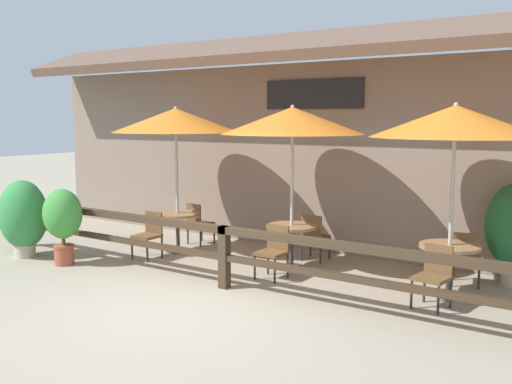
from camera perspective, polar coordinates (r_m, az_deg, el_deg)
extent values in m
plane|color=#9E937F|center=(7.99, -7.76, -11.31)|extent=(60.00, 60.00, 0.00)
cube|color=gray|center=(11.10, 6.55, 3.46)|extent=(14.00, 0.40, 3.60)
cube|color=brown|center=(10.66, 5.33, 14.49)|extent=(14.28, 1.48, 0.70)
cube|color=black|center=(10.91, 5.73, 9.71)|extent=(2.03, 0.04, 0.55)
cube|color=#3D2D1E|center=(8.55, -3.21, -3.80)|extent=(10.40, 0.14, 0.11)
cube|color=#3D2D1E|center=(8.64, -3.19, -6.54)|extent=(10.40, 0.10, 0.09)
cube|color=#3D2D1E|center=(12.35, -22.67, -2.87)|extent=(0.14, 0.14, 0.95)
cube|color=#3D2D1E|center=(8.64, -3.19, -6.54)|extent=(0.14, 0.14, 0.95)
cylinder|color=#B7B2A8|center=(10.97, -7.90, 0.12)|extent=(0.06, 0.06, 2.35)
cone|color=orange|center=(10.88, -8.02, 7.11)|extent=(2.39, 2.39, 0.45)
sphere|color=#B2ADA3|center=(10.88, -8.04, 8.30)|extent=(0.07, 0.07, 0.07)
cylinder|color=olive|center=(11.03, -7.86, -2.21)|extent=(0.86, 0.86, 0.05)
cylinder|color=#333333|center=(11.10, -7.82, -4.12)|extent=(0.07, 0.07, 0.70)
cylinder|color=#333333|center=(11.17, -7.79, -5.80)|extent=(0.47, 0.47, 0.03)
cube|color=brown|center=(10.59, -10.86, -4.36)|extent=(0.42, 0.42, 0.05)
cube|color=brown|center=(10.68, -10.18, -3.01)|extent=(0.40, 0.04, 0.40)
cylinder|color=#2D2D2D|center=(10.64, -12.29, -5.57)|extent=(0.04, 0.04, 0.39)
cylinder|color=#2D2D2D|center=(10.37, -10.81, -5.86)|extent=(0.04, 0.04, 0.39)
cylinder|color=#2D2D2D|center=(10.90, -10.85, -5.22)|extent=(0.04, 0.04, 0.39)
cylinder|color=#2D2D2D|center=(10.64, -9.38, -5.49)|extent=(0.04, 0.04, 0.39)
cube|color=brown|center=(11.69, -5.53, -3.15)|extent=(0.48, 0.48, 0.05)
cube|color=brown|center=(11.52, -6.24, -2.17)|extent=(0.40, 0.09, 0.40)
cylinder|color=#2D2D2D|center=(11.72, -4.20, -4.21)|extent=(0.04, 0.04, 0.39)
cylinder|color=#2D2D2D|center=(11.99, -5.46, -3.96)|extent=(0.04, 0.04, 0.39)
cylinder|color=#2D2D2D|center=(11.47, -5.58, -4.49)|extent=(0.04, 0.04, 0.39)
cylinder|color=#2D2D2D|center=(11.75, -6.83, -4.22)|extent=(0.04, 0.04, 0.39)
cylinder|color=#B7B2A8|center=(9.64, 3.60, -0.82)|extent=(0.06, 0.06, 2.35)
cone|color=orange|center=(9.54, 3.67, 7.14)|extent=(2.39, 2.39, 0.45)
sphere|color=#B2ADA3|center=(9.54, 3.68, 8.49)|extent=(0.07, 0.07, 0.07)
cylinder|color=olive|center=(9.72, 3.58, -3.46)|extent=(0.86, 0.86, 0.05)
cylinder|color=#333333|center=(9.79, 3.56, -5.62)|extent=(0.07, 0.07, 0.70)
cylinder|color=#333333|center=(9.87, 3.55, -7.51)|extent=(0.47, 0.47, 0.03)
cube|color=brown|center=(9.12, 1.54, -6.13)|extent=(0.43, 0.43, 0.05)
cube|color=brown|center=(9.23, 2.20, -4.54)|extent=(0.40, 0.05, 0.40)
cylinder|color=#2D2D2D|center=(9.13, -0.13, -7.56)|extent=(0.04, 0.04, 0.39)
cylinder|color=#2D2D2D|center=(8.93, 1.89, -7.91)|extent=(0.04, 0.04, 0.39)
cylinder|color=#2D2D2D|center=(9.43, 1.21, -7.07)|extent=(0.04, 0.04, 0.39)
cylinder|color=#2D2D2D|center=(9.24, 3.19, -7.39)|extent=(0.04, 0.04, 0.39)
cube|color=brown|center=(10.38, 5.98, -4.50)|extent=(0.44, 0.44, 0.05)
cube|color=brown|center=(10.17, 5.53, -3.45)|extent=(0.40, 0.05, 0.40)
cylinder|color=#2D2D2D|center=(10.52, 7.35, -5.60)|extent=(0.04, 0.04, 0.39)
cylinder|color=#2D2D2D|center=(10.68, 5.47, -5.38)|extent=(0.04, 0.04, 0.39)
cylinder|color=#2D2D2D|center=(10.19, 6.47, -6.02)|extent=(0.04, 0.04, 0.39)
cylinder|color=#2D2D2D|center=(10.35, 4.55, -5.79)|extent=(0.04, 0.04, 0.39)
cylinder|color=#B7B2A8|center=(8.59, 18.94, -2.23)|extent=(0.06, 0.06, 2.35)
cone|color=orange|center=(8.48, 19.32, 6.70)|extent=(2.39, 2.39, 0.45)
sphere|color=#B2ADA3|center=(8.48, 19.38, 8.22)|extent=(0.07, 0.07, 0.07)
cylinder|color=olive|center=(8.67, 18.81, -5.18)|extent=(0.86, 0.86, 0.05)
cylinder|color=#333333|center=(8.76, 18.71, -7.58)|extent=(0.07, 0.07, 0.70)
cylinder|color=#333333|center=(8.85, 18.62, -9.67)|extent=(0.47, 0.47, 0.03)
cube|color=brown|center=(8.09, 17.16, -8.23)|extent=(0.48, 0.48, 0.05)
cube|color=brown|center=(8.21, 17.79, -6.42)|extent=(0.40, 0.10, 0.40)
cylinder|color=#2D2D2D|center=(8.07, 15.28, -9.85)|extent=(0.04, 0.04, 0.39)
cylinder|color=#2D2D2D|center=(7.92, 17.77, -10.29)|extent=(0.04, 0.04, 0.39)
cylinder|color=#2D2D2D|center=(8.40, 16.47, -9.21)|extent=(0.04, 0.04, 0.39)
cylinder|color=#2D2D2D|center=(8.25, 18.88, -9.61)|extent=(0.04, 0.04, 0.39)
cube|color=brown|center=(9.39, 20.31, -6.21)|extent=(0.49, 0.49, 0.05)
cube|color=brown|center=(9.15, 20.33, -5.11)|extent=(0.40, 0.11, 0.40)
cylinder|color=#2D2D2D|center=(9.62, 21.43, -7.30)|extent=(0.04, 0.04, 0.39)
cylinder|color=#2D2D2D|center=(9.63, 19.15, -7.18)|extent=(0.04, 0.04, 0.39)
cylinder|color=#2D2D2D|center=(9.25, 21.39, -7.88)|extent=(0.04, 0.04, 0.39)
cylinder|color=#2D2D2D|center=(9.26, 19.02, -7.75)|extent=(0.04, 0.04, 0.39)
cylinder|color=#B7AD99|center=(11.45, -22.11, -5.38)|extent=(0.38, 0.38, 0.25)
cylinder|color=#B7AD99|center=(11.43, -22.13, -4.86)|extent=(0.41, 0.41, 0.04)
ellipsoid|color=#338442|center=(11.33, -22.27, -2.09)|extent=(0.93, 0.84, 1.27)
cylinder|color=#9E4C33|center=(10.59, -18.63, -5.97)|extent=(0.33, 0.33, 0.35)
cylinder|color=#9E4C33|center=(10.56, -18.66, -5.15)|extent=(0.36, 0.36, 0.04)
cylinder|color=brown|center=(10.52, -18.69, -4.34)|extent=(0.06, 0.06, 0.26)
ellipsoid|color=#3D8E38|center=(10.45, -18.79, -2.08)|extent=(0.71, 0.64, 0.87)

